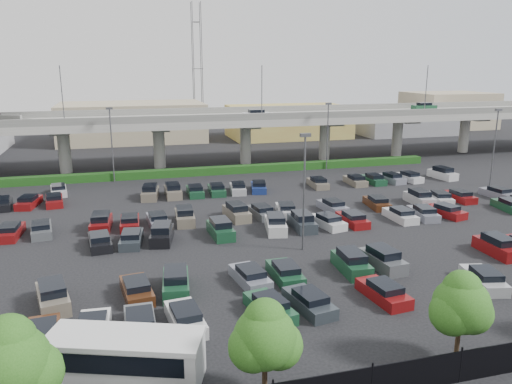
% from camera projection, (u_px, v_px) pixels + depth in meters
% --- Properties ---
extents(ground, '(280.00, 280.00, 0.00)m').
position_uv_depth(ground, '(275.00, 223.00, 51.48)').
color(ground, black).
extents(overpass, '(150.00, 13.00, 15.80)m').
position_uv_depth(overpass, '(214.00, 122.00, 79.60)').
color(overpass, gray).
rests_on(overpass, ground).
extents(hedge, '(66.00, 1.60, 1.10)m').
position_uv_depth(hedge, '(225.00, 170.00, 74.70)').
color(hedge, '#163710').
rests_on(hedge, ground).
extents(fence, '(70.00, 0.10, 2.00)m').
position_uv_depth(fence, '(442.00, 370.00, 25.09)').
color(fence, black).
rests_on(fence, ground).
extents(tree_row, '(65.07, 3.66, 5.94)m').
position_uv_depth(tree_row, '(442.00, 307.00, 26.02)').
color(tree_row, '#332316').
rests_on(tree_row, ground).
extents(shuttle_bus, '(8.40, 5.31, 2.55)m').
position_uv_depth(shuttle_bus, '(125.00, 356.00, 25.46)').
color(shuttle_bus, silver).
rests_on(shuttle_bus, ground).
extents(parked_cars, '(63.22, 41.69, 1.67)m').
position_uv_depth(parked_cars, '(277.00, 228.00, 48.00)').
color(parked_cars, maroon).
rests_on(parked_cars, ground).
extents(light_poles, '(66.90, 48.38, 10.30)m').
position_uv_depth(light_poles, '(231.00, 162.00, 50.75)').
color(light_poles, '#4D4D52').
rests_on(light_poles, ground).
extents(distant_buildings, '(138.00, 24.00, 9.00)m').
position_uv_depth(distant_buildings, '(245.00, 121.00, 111.49)').
color(distant_buildings, gray).
rests_on(distant_buildings, ground).
extents(comm_tower, '(2.40, 2.40, 30.00)m').
position_uv_depth(comm_tower, '(197.00, 66.00, 117.79)').
color(comm_tower, '#4D4D52').
rests_on(comm_tower, ground).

